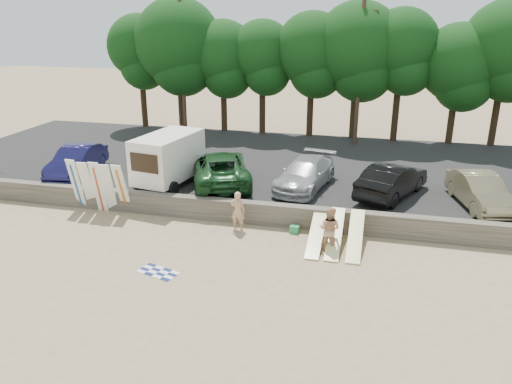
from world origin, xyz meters
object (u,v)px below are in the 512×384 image
Objects in this scene: box_trailer at (168,157)px; beachgoer_a at (238,211)px; car_1 at (220,168)px; car_0 at (77,161)px; cooler at (295,229)px; car_4 at (480,191)px; car_2 at (305,174)px; beachgoer_b at (329,229)px; car_3 at (392,180)px.

box_trailer is 5.60m from beachgoer_a.
car_1 is at bearing 27.08° from box_trailer.
car_1 is at bearing -3.33° from car_0.
cooler is (12.35, -3.14, -1.31)m from car_0.
car_4 is (20.12, 0.14, -0.03)m from car_0.
car_1 is 1.19× the size of car_2.
car_4 reaches higher than beachgoer_b.
box_trailer reaches higher than car_4.
box_trailer is 2.64m from car_1.
car_0 is at bearing -165.42° from car_2.
car_2 reaches higher than beachgoer_a.
box_trailer is 0.87× the size of car_2.
car_1 reaches higher than car_0.
car_0 reaches higher than cooler.
car_3 is (4.15, -0.22, 0.08)m from car_2.
car_3 is 2.59× the size of beachgoer_b.
car_1 is at bearing -165.11° from car_2.
car_2 is at bearing 101.53° from cooler.
car_3 is at bearing 7.86° from car_2.
car_4 is 11.82× the size of cooler.
car_3 is (8.46, 0.08, -0.02)m from car_1.
car_4 reaches higher than car_2.
car_2 is 1.02× the size of car_3.
car_0 is 16.33m from car_3.
beachgoer_b is at bearing 89.22° from car_3.
car_3 is at bearing 14.07° from box_trailer.
car_0 reaches higher than beachgoer_a.
car_4 is at bearing -126.46° from beachgoer_b.
beachgoer_b is (1.77, -5.30, -0.49)m from car_2.
box_trailer is 0.95× the size of car_4.
box_trailer reaches higher than car_2.
car_1 is 1.31× the size of car_4.
car_2 is 4.16m from car_3.
car_0 is at bearing 26.38° from car_3.
cooler is at bearing -24.22° from beachgoer_b.
box_trailer is at bearing -4.34° from car_1.
cooler is at bearing 67.36° from car_3.
car_2 is 5.61m from beachgoer_b.
car_1 is (2.45, 0.77, -0.62)m from box_trailer.
cooler is at bearing -12.75° from box_trailer.
car_4 is at bearing -157.77° from beachgoer_a.
car_4 is 2.55× the size of beachgoer_a.
car_4 is (3.80, -0.43, -0.05)m from car_3.
box_trailer reaches higher than car_0.
car_2 is at bearing 21.36° from car_3.
car_3 reaches higher than cooler.
beachgoer_b is (6.08, -5.00, -0.59)m from car_1.
beachgoer_a is 0.95× the size of beachgoer_b.
car_3 is 5.60m from cooler.
car_0 is 0.94× the size of car_2.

